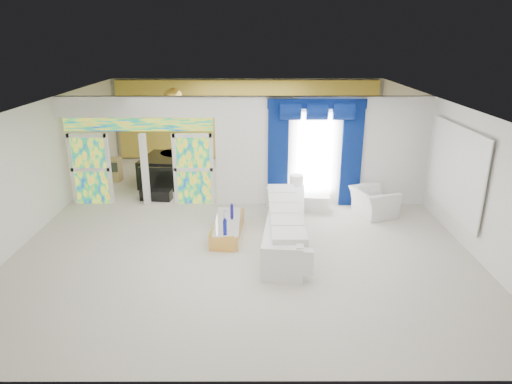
{
  "coord_description": "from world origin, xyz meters",
  "views": [
    {
      "loc": [
        0.28,
        -11.05,
        4.54
      ],
      "look_at": [
        0.3,
        -1.2,
        1.1
      ],
      "focal_mm": 31.82,
      "sensor_mm": 36.0,
      "label": 1
    }
  ],
  "objects_px": {
    "grand_piano": "(166,170)",
    "white_sofa": "(286,227)",
    "console_table": "(307,203)",
    "armchair": "(373,202)",
    "coffee_table": "(228,229)"
  },
  "relations": [
    {
      "from": "grand_piano",
      "to": "white_sofa",
      "type": "bearing_deg",
      "value": -44.09
    },
    {
      "from": "console_table",
      "to": "armchair",
      "type": "xyz_separation_m",
      "value": [
        1.72,
        -0.36,
        0.15
      ]
    },
    {
      "from": "white_sofa",
      "to": "armchair",
      "type": "xyz_separation_m",
      "value": [
        2.42,
        1.65,
        -0.01
      ]
    },
    {
      "from": "grand_piano",
      "to": "console_table",
      "type": "bearing_deg",
      "value": -22.24
    },
    {
      "from": "white_sofa",
      "to": "armchair",
      "type": "bearing_deg",
      "value": 40.34
    },
    {
      "from": "coffee_table",
      "to": "console_table",
      "type": "distance_m",
      "value": 2.68
    },
    {
      "from": "console_table",
      "to": "grand_piano",
      "type": "xyz_separation_m",
      "value": [
        -4.27,
        2.38,
        0.24
      ]
    },
    {
      "from": "console_table",
      "to": "armchair",
      "type": "height_order",
      "value": "armchair"
    },
    {
      "from": "white_sofa",
      "to": "coffee_table",
      "type": "xyz_separation_m",
      "value": [
        -1.35,
        0.3,
        -0.17
      ]
    },
    {
      "from": "console_table",
      "to": "armchair",
      "type": "relative_size",
      "value": 1.11
    },
    {
      "from": "white_sofa",
      "to": "coffee_table",
      "type": "relative_size",
      "value": 2.22
    },
    {
      "from": "coffee_table",
      "to": "armchair",
      "type": "distance_m",
      "value": 4.01
    },
    {
      "from": "coffee_table",
      "to": "white_sofa",
      "type": "bearing_deg",
      "value": -12.53
    },
    {
      "from": "armchair",
      "to": "console_table",
      "type": "bearing_deg",
      "value": 59.79
    },
    {
      "from": "white_sofa",
      "to": "console_table",
      "type": "xyz_separation_m",
      "value": [
        0.71,
        2.01,
        -0.16
      ]
    }
  ]
}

